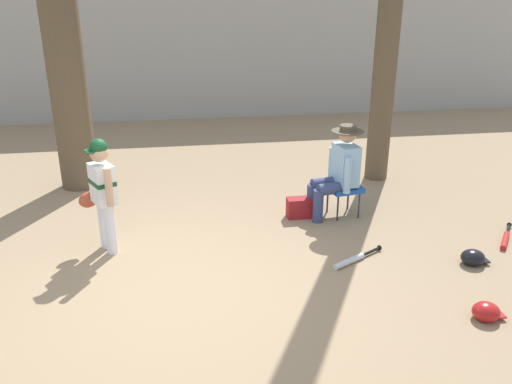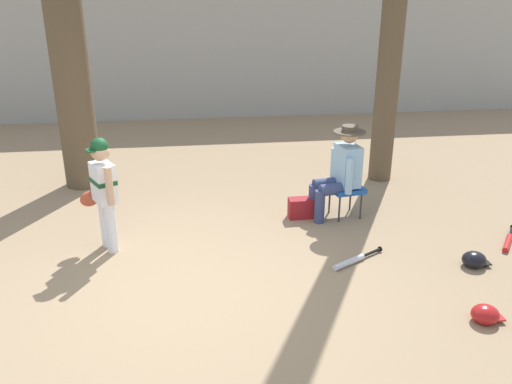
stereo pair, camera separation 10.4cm
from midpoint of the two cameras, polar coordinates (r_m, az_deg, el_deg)
The scene contains 11 objects.
ground_plane at distance 5.32m, azimuth -8.51°, elevation -10.81°, with size 60.00×60.00×0.00m, color #937A5B.
concrete_back_wall at distance 11.96m, azimuth -9.35°, elevation 14.35°, with size 18.00×0.36×2.76m, color #9E9E99.
tree_near_player at distance 7.91m, azimuth -20.69°, elevation 16.79°, with size 0.75×0.75×5.43m.
young_ballplayer at distance 6.02m, azimuth -16.71°, elevation 0.37°, with size 0.48×0.54×1.31m.
folding_stool at distance 6.89m, azimuth 8.99°, elevation 0.34°, with size 0.46×0.46×0.41m.
seated_spectator at distance 6.76m, azimuth 8.38°, elevation 2.43°, with size 0.68×0.54×1.20m.
handbag_beside_stool at distance 6.85m, azimuth 4.33°, elevation -1.68°, with size 0.34×0.18×0.26m, color maroon.
bat_aluminum_silver at distance 5.88m, azimuth 9.84°, elevation -7.17°, with size 0.66×0.42×0.07m.
bat_red_barrel at distance 6.87m, azimuth 24.81°, elevation -4.57°, with size 0.49×0.60×0.07m.
batting_helmet_red at distance 5.29m, azimuth 22.95°, elevation -11.75°, with size 0.30×0.23×0.17m.
batting_helmet_black at distance 6.18m, azimuth 21.82°, elevation -6.56°, with size 0.30×0.23×0.18m.
Camera 1 is at (0.05, -4.50, 2.83)m, focal length 37.27 mm.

